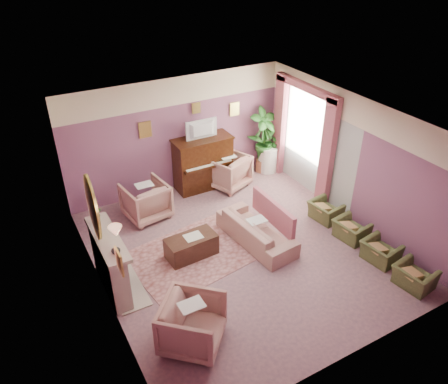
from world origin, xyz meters
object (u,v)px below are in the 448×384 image
television (203,129)px  floral_armchair_right (228,170)px  olive_chair_a (415,274)px  sofa (256,226)px  floral_armchair_front (192,322)px  olive_chair_d (326,208)px  coffee_table (191,246)px  piano (203,163)px  side_table (268,159)px  olive_chair_c (351,227)px  floral_armchair_left (146,199)px  olive_chair_b (381,249)px

television → floral_armchair_right: 1.28m
olive_chair_a → sofa: bearing=125.4°
floral_armchair_front → olive_chair_d: (4.08, 1.66, -0.18)m
floral_armchair_front → television: bearing=61.1°
floral_armchair_front → floral_armchair_right: bearing=54.2°
coffee_table → piano: bearing=58.3°
television → side_table: television is taller
sofa → floral_armchair_right: bearing=74.9°
sofa → olive_chair_d: 1.80m
sofa → floral_armchair_front: size_ratio=2.02×
olive_chair_c → olive_chair_a: bearing=-90.0°
coffee_table → floral_armchair_right: size_ratio=1.07×
olive_chair_a → floral_armchair_right: bearing=103.8°
olive_chair_a → piano: bearing=108.7°
floral_armchair_left → floral_armchair_right: 2.30m
sofa → floral_armchair_right: floral_armchair_right is taller
floral_armchair_right → floral_armchair_front: same height
olive_chair_c → sofa: bearing=153.8°
olive_chair_c → floral_armchair_front: bearing=-168.3°
piano → olive_chair_a: piano is taller
olive_chair_d → side_table: 2.56m
piano → television: bearing=-90.0°
coffee_table → floral_armchair_left: size_ratio=1.07×
floral_armchair_right → olive_chair_c: 3.39m
floral_armchair_right → floral_armchair_front: 4.95m
floral_armchair_left → olive_chair_a: 5.69m
olive_chair_c → olive_chair_d: same height
television → side_table: bearing=-0.9°
television → olive_chair_b: bearing=-67.7°
floral_armchair_right → side_table: 1.36m
olive_chair_a → olive_chair_d: bearing=90.0°
coffee_table → olive_chair_a: olive_chair_a is taller
floral_armchair_right → olive_chair_d: size_ratio=1.40×
olive_chair_b → olive_chair_c: bearing=90.0°
floral_armchair_right → sofa: bearing=-105.1°
floral_armchair_front → olive_chair_b: bearing=0.3°
floral_armchair_left → olive_chair_d: (3.46, -2.05, -0.18)m
olive_chair_b → olive_chair_c: 0.82m
coffee_table → side_table: bearing=34.1°
coffee_table → olive_chair_b: size_ratio=1.49×
olive_chair_c → floral_armchair_right: bearing=110.4°
sofa → olive_chair_a: bearing=-54.6°
floral_armchair_left → coffee_table: bearing=-80.6°
sofa → side_table: sofa is taller
floral_armchair_left → olive_chair_c: size_ratio=1.40×
olive_chair_b → olive_chair_c: same height
television → olive_chair_b: 4.75m
olive_chair_a → side_table: (0.16, 5.02, 0.06)m
television → coffee_table: 3.03m
piano → olive_chair_d: piano is taller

